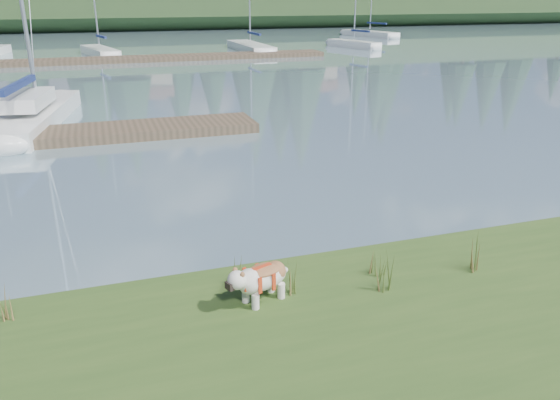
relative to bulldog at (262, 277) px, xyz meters
name	(u,v)px	position (x,y,z in m)	size (l,w,h in m)	color
ground	(109,62)	(-0.95, 32.61, -0.71)	(200.00, 200.00, 0.00)	#7A98A6
ridge	(96,7)	(-0.95, 75.61, 1.79)	(200.00, 20.00, 5.00)	#1F3419
bulldog	(262,277)	(0.00, 0.00, 0.00)	(0.99, 0.63, 0.58)	silver
sailboat_main	(38,109)	(-3.95, 14.82, -0.29)	(3.10, 8.75, 12.39)	white
dock_far	(140,59)	(1.05, 32.61, -0.56)	(26.00, 2.20, 0.30)	#4C3D2C
sailboat_bg_2	(98,50)	(-1.56, 37.74, -0.38)	(2.94, 7.34, 10.91)	white
sailboat_bg_3	(248,46)	(10.01, 37.90, -0.39)	(1.96, 9.09, 13.19)	white
sailboat_bg_4	(349,43)	(18.83, 37.42, -0.38)	(2.93, 6.23, 9.27)	white
sailboat_bg_5	(365,33)	(25.87, 48.55, -0.40)	(3.66, 8.47, 11.86)	white
weed_0	(238,272)	(-0.21, 0.52, -0.15)	(0.17, 0.14, 0.51)	#475B23
weed_1	(294,279)	(0.48, 0.03, -0.13)	(0.17, 0.14, 0.55)	#475B23
weed_2	(384,274)	(1.72, -0.26, -0.11)	(0.17, 0.14, 0.59)	#475B23
weed_3	(7,305)	(-3.23, 0.56, -0.15)	(0.17, 0.14, 0.52)	#475B23
weed_4	(379,263)	(1.88, 0.17, -0.19)	(0.17, 0.14, 0.42)	#475B23
weed_5	(475,253)	(3.33, -0.14, -0.09)	(0.17, 0.14, 0.64)	#475B23
mud_lip	(183,293)	(-0.95, 1.01, -0.64)	(60.00, 0.50, 0.14)	#33281C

